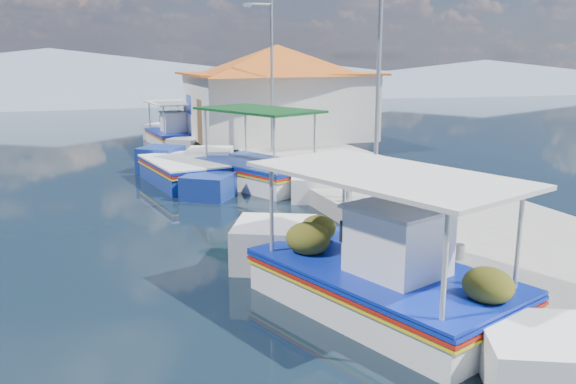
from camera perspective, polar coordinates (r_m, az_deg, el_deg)
name	(u,v)px	position (r m, az deg, el deg)	size (l,w,h in m)	color
ground	(231,257)	(13.33, -5.45, -6.26)	(160.00, 160.00, 0.00)	black
quay	(353,178)	(20.72, 6.26, 1.37)	(5.00, 44.00, 0.50)	#A29F98
bollards	(305,174)	(19.14, 1.61, 1.70)	(0.20, 17.20, 0.30)	#A5A8AD
main_caique	(381,280)	(10.65, 8.95, -8.37)	(4.18, 7.87, 2.74)	white
caique_green_canopy	(259,173)	(20.54, -2.76, 1.86)	(4.34, 7.16, 2.93)	white
caique_blue_hull	(183,174)	(21.17, -10.06, 1.73)	(2.76, 6.93, 1.25)	navy
caique_far	(172,136)	(30.80, -11.03, 5.33)	(2.38, 6.66, 2.34)	white
harbor_building	(277,90)	(28.80, -1.03, 9.73)	(10.49, 10.49, 4.40)	silver
lamp_post_near	(375,76)	(16.12, 8.37, 10.95)	(1.21, 0.14, 6.00)	#A5A8AD
lamp_post_far	(270,69)	(24.43, -1.78, 11.69)	(1.21, 0.14, 6.00)	#A5A8AD
mountain_ridge	(162,77)	(68.93, -11.99, 10.68)	(171.40, 96.00, 5.50)	slate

